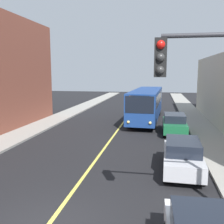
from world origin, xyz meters
The scene contains 6 objects.
sidewalk_left centered at (-7.25, 10.00, 0.07)m, with size 2.50×90.00×0.15m, color gray.
sidewalk_right centered at (7.25, 10.00, 0.07)m, with size 2.50×90.00×0.15m, color gray.
lane_stripe_center centered at (0.00, 15.00, 0.01)m, with size 0.16×60.00×0.01m, color #D8CC4C.
city_bus centered at (2.20, 19.80, 1.82)m, with size 3.14×12.25×3.20m.
parked_car_silver centered at (4.67, 5.84, 0.84)m, with size 1.92×4.45×1.62m.
parked_car_green centered at (4.73, 14.23, 0.84)m, with size 1.83×4.41×1.62m.
Camera 1 is at (3.44, -7.02, 4.91)m, focal length 41.58 mm.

